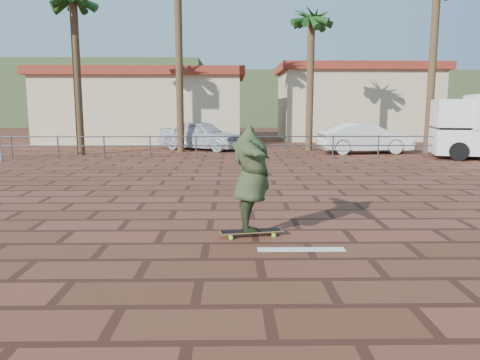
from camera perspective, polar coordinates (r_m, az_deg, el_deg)
name	(u,v)px	position (r m, az deg, el deg)	size (l,w,h in m)	color
ground	(254,230)	(8.71, 1.74, -6.12)	(120.00, 120.00, 0.00)	brown
paint_stripe	(301,249)	(7.62, 7.47, -8.39)	(1.40, 0.22, 0.01)	white
guardrail	(242,143)	(20.46, 0.23, 4.57)	(24.06, 0.06, 1.00)	#47494F
palm_far_left	(73,2)	(23.47, -19.68, 19.73)	(2.40, 2.40, 8.25)	brown
palm_center	(312,22)	(24.55, 8.72, 18.52)	(2.40, 2.40, 7.75)	brown
building_west	(145,106)	(30.91, -11.46, 8.87)	(12.60, 7.60, 4.50)	beige
building_east	(355,102)	(33.46, 13.84, 9.23)	(10.60, 6.60, 5.00)	beige
hill_front	(236,100)	(58.40, -0.49, 9.75)	(70.00, 18.00, 6.00)	#384C28
hill_back	(73,93)	(67.95, -19.72, 9.97)	(35.00, 14.00, 8.00)	#384C28
longboard	(251,232)	(8.26, 1.36, -6.31)	(1.13, 0.44, 0.11)	olive
skateboarder	(251,179)	(8.06, 1.38, 0.15)	(2.26, 0.62, 1.84)	#303B20
car_silver	(201,135)	(24.50, -4.80, 5.48)	(1.81, 4.51, 1.54)	silver
car_white	(365,138)	(23.41, 14.99, 4.94)	(1.54, 4.41, 1.45)	silver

